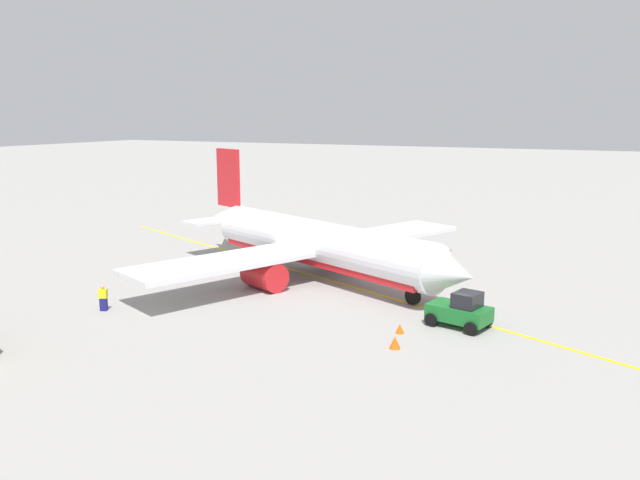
{
  "coord_description": "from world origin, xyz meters",
  "views": [
    {
      "loc": [
        21.68,
        -43.96,
        12.58
      ],
      "look_at": [
        0.0,
        0.0,
        3.0
      ],
      "focal_mm": 36.45,
      "sensor_mm": 36.0,
      "label": 1
    }
  ],
  "objects_px": {
    "airplane": "(316,245)",
    "safety_cone_nose": "(395,342)",
    "safety_cone_wingtip": "(400,328)",
    "pushback_tug": "(461,311)",
    "refueling_worker": "(103,298)"
  },
  "relations": [
    {
      "from": "airplane",
      "to": "pushback_tug",
      "type": "xyz_separation_m",
      "value": [
        13.25,
        -7.07,
        -1.54
      ]
    },
    {
      "from": "airplane",
      "to": "safety_cone_nose",
      "type": "xyz_separation_m",
      "value": [
        10.98,
        -12.27,
        -2.2
      ]
    },
    {
      "from": "pushback_tug",
      "to": "refueling_worker",
      "type": "height_order",
      "value": "pushback_tug"
    },
    {
      "from": "pushback_tug",
      "to": "safety_cone_wingtip",
      "type": "relative_size",
      "value": 6.91
    },
    {
      "from": "refueling_worker",
      "to": "safety_cone_nose",
      "type": "height_order",
      "value": "refueling_worker"
    },
    {
      "from": "refueling_worker",
      "to": "safety_cone_nose",
      "type": "distance_m",
      "value": 19.39
    },
    {
      "from": "refueling_worker",
      "to": "safety_cone_wingtip",
      "type": "relative_size",
      "value": 2.98
    },
    {
      "from": "airplane",
      "to": "refueling_worker",
      "type": "height_order",
      "value": "airplane"
    },
    {
      "from": "pushback_tug",
      "to": "refueling_worker",
      "type": "bearing_deg",
      "value": -161.96
    },
    {
      "from": "airplane",
      "to": "safety_cone_nose",
      "type": "relative_size",
      "value": 42.94
    },
    {
      "from": "pushback_tug",
      "to": "refueling_worker",
      "type": "relative_size",
      "value": 2.32
    },
    {
      "from": "refueling_worker",
      "to": "pushback_tug",
      "type": "bearing_deg",
      "value": 18.04
    },
    {
      "from": "refueling_worker",
      "to": "safety_cone_wingtip",
      "type": "distance_m",
      "value": 19.2
    },
    {
      "from": "safety_cone_nose",
      "to": "safety_cone_wingtip",
      "type": "height_order",
      "value": "safety_cone_nose"
    },
    {
      "from": "safety_cone_nose",
      "to": "safety_cone_wingtip",
      "type": "relative_size",
      "value": 1.22
    }
  ]
}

